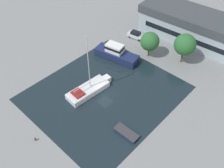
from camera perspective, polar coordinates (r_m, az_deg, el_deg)
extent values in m
plane|color=gray|center=(48.04, -1.65, -2.08)|extent=(440.00, 440.00, 0.00)
cube|color=black|center=(48.04, -1.65, -2.08)|extent=(24.02, 26.99, 0.01)
cube|color=#99A8B2|center=(63.81, 19.18, 11.13)|extent=(28.73, 11.24, 4.79)
cube|color=#383D42|center=(62.18, 19.91, 13.71)|extent=(29.60, 11.58, 1.95)
cube|color=black|center=(60.45, 17.23, 8.86)|extent=(2.40, 0.24, 3.35)
cube|color=black|center=(59.93, 17.42, 9.60)|extent=(23.84, 1.83, 1.20)
cylinder|color=brown|center=(56.68, 8.35, 7.33)|extent=(0.33, 0.33, 2.34)
sphere|color=#28602D|center=(55.12, 8.64, 9.61)|extent=(4.15, 4.15, 4.15)
cylinder|color=brown|center=(56.24, 15.69, 6.02)|extent=(0.31, 0.31, 2.88)
sphere|color=#28602D|center=(54.43, 16.33, 8.64)|extent=(4.61, 4.61, 4.61)
cube|color=silver|center=(62.55, 5.52, 10.94)|extent=(4.52, 2.35, 0.82)
cube|color=black|center=(62.23, 5.43, 11.55)|extent=(2.45, 1.83, 0.64)
cube|color=black|center=(61.80, 6.35, 11.19)|extent=(0.25, 1.35, 0.51)
cylinder|color=black|center=(62.81, 6.92, 10.55)|extent=(0.62, 0.29, 0.60)
cylinder|color=black|center=(61.69, 6.23, 9.93)|extent=(0.62, 0.29, 0.60)
cylinder|color=black|center=(63.85, 4.79, 11.33)|extent=(0.62, 0.29, 0.60)
cylinder|color=black|center=(62.74, 4.07, 10.72)|extent=(0.62, 0.29, 0.60)
cube|color=white|center=(47.96, -5.51, -1.44)|extent=(3.80, 8.66, 1.13)
cube|color=white|center=(50.09, -1.20, 1.20)|extent=(1.51, 1.31, 1.13)
cube|color=silver|center=(47.53, -5.56, -0.93)|extent=(3.64, 8.31, 0.08)
cylinder|color=silver|center=(44.06, -5.40, 4.64)|extent=(0.16, 0.16, 11.14)
cylinder|color=silver|center=(46.23, -6.88, -0.67)|extent=(0.41, 3.80, 0.12)
cube|color=maroon|center=(46.50, -7.81, -2.12)|extent=(2.34, 2.02, 0.30)
cube|color=#19234C|center=(55.59, 1.03, 6.61)|extent=(10.33, 5.02, 1.70)
cube|color=black|center=(56.02, 1.02, 6.03)|extent=(10.44, 5.10, 0.18)
cube|color=white|center=(54.76, 0.61, 8.22)|extent=(4.13, 2.95, 1.77)
cube|color=black|center=(54.65, 0.61, 8.37)|extent=(4.22, 3.02, 0.57)
cube|color=#19234C|center=(41.92, 3.29, -11.11)|extent=(4.18, 1.73, 0.46)
cube|color=#333338|center=(41.70, 3.30, -10.89)|extent=(4.35, 1.83, 0.08)
cylinder|color=#47474C|center=(42.99, -17.13, -12.02)|extent=(0.28, 0.28, 0.45)
sphere|color=#47474C|center=(42.74, -17.22, -11.79)|extent=(0.30, 0.30, 0.30)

